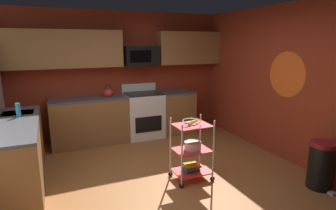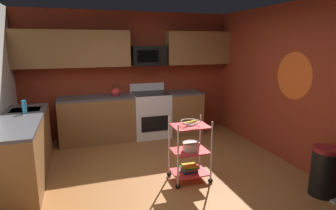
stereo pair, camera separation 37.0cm
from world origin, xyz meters
TOP-DOWN VIEW (x-y plane):
  - floor at (0.00, 0.00)m, footprint 4.40×4.80m
  - wall_back at (0.00, 2.43)m, footprint 4.52×0.06m
  - wall_right at (2.23, 0.00)m, footprint 0.06×4.80m
  - wall_flower_decal at (2.20, 0.09)m, footprint 0.00×0.75m
  - counter_run at (-0.78, 1.57)m, footprint 3.68×2.61m
  - oven_range at (0.36, 2.10)m, footprint 0.76×0.65m
  - upper_cabinets at (-0.08, 2.23)m, footprint 4.40×0.33m
  - microwave at (0.36, 2.21)m, footprint 0.70×0.39m
  - rolling_cart at (0.39, -0.02)m, footprint 0.57×0.40m
  - fruit_bowl at (0.39, -0.02)m, footprint 0.27×0.27m
  - mixing_bowl_large at (0.40, -0.02)m, footprint 0.25×0.25m
  - book_stack at (0.39, -0.02)m, footprint 0.26×0.21m
  - kettle at (-0.35, 2.10)m, footprint 0.21×0.18m
  - dish_soap_bottle at (-1.86, 1.08)m, footprint 0.06×0.06m
  - trash_can at (1.90, -0.94)m, footprint 0.34×0.42m

SIDE VIEW (x-z plane):
  - floor at x=0.00m, z-range -0.04..0.00m
  - book_stack at x=0.39m, z-range 0.13..0.23m
  - trash_can at x=1.90m, z-range 0.00..0.66m
  - rolling_cart at x=0.39m, z-range -0.01..0.91m
  - counter_run at x=-0.78m, z-range 0.00..0.92m
  - oven_range at x=0.36m, z-range -0.07..1.03m
  - mixing_bowl_large at x=0.40m, z-range 0.46..0.58m
  - fruit_bowl at x=0.39m, z-range 0.84..0.91m
  - kettle at x=-0.35m, z-range 0.86..1.13m
  - dish_soap_bottle at x=-1.86m, z-range 0.92..1.12m
  - wall_back at x=0.00m, z-range 0.00..2.60m
  - wall_right at x=2.23m, z-range 0.00..2.60m
  - wall_flower_decal at x=2.20m, z-range 1.07..1.83m
  - microwave at x=0.36m, z-range 1.50..1.90m
  - upper_cabinets at x=-0.08m, z-range 1.50..2.20m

